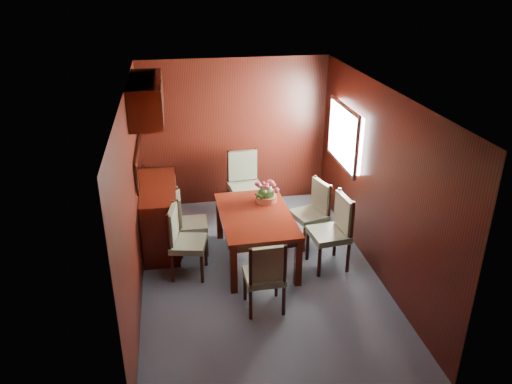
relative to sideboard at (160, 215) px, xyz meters
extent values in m
plane|color=#3C4752|center=(1.25, -1.00, -0.45)|extent=(4.50, 4.50, 0.00)
cube|color=black|center=(-0.25, -1.00, 0.75)|extent=(0.02, 4.50, 2.40)
cube|color=black|center=(2.75, -1.00, 0.75)|extent=(0.02, 4.50, 2.40)
cube|color=black|center=(1.25, 1.25, 0.75)|extent=(3.00, 0.02, 2.40)
cube|color=black|center=(1.25, -3.25, 0.75)|extent=(3.00, 0.02, 2.40)
cube|color=black|center=(1.25, -1.00, 1.95)|extent=(3.00, 4.50, 0.02)
cube|color=white|center=(2.73, 0.10, 1.00)|extent=(0.14, 1.10, 0.80)
cube|color=#B2B2B7|center=(2.66, 0.10, 1.00)|extent=(0.04, 1.20, 0.90)
cube|color=black|center=(-0.22, 0.00, 0.83)|extent=(0.03, 1.36, 0.41)
cube|color=silver|center=(-0.20, 0.00, 0.83)|extent=(0.01, 1.30, 0.35)
cube|color=black|center=(-0.05, 0.00, 1.68)|extent=(0.40, 1.40, 0.50)
cube|color=black|center=(0.00, 0.00, 0.00)|extent=(0.48, 1.40, 0.90)
cube|color=black|center=(0.87, -1.36, -0.13)|extent=(0.09, 0.09, 0.64)
cube|color=black|center=(1.68, -1.35, -0.13)|extent=(0.09, 0.09, 0.64)
cube|color=black|center=(0.84, 0.00, -0.13)|extent=(0.09, 0.09, 0.64)
cube|color=black|center=(1.65, 0.02, -0.13)|extent=(0.09, 0.09, 0.64)
cube|color=black|center=(1.26, -0.67, 0.15)|extent=(0.85, 1.40, 0.09)
cube|color=black|center=(1.26, -0.67, 0.22)|extent=(0.96, 1.51, 0.06)
cylinder|color=black|center=(0.21, -0.64, -0.26)|extent=(0.04, 0.04, 0.39)
cylinder|color=black|center=(0.13, -1.02, -0.26)|extent=(0.04, 0.04, 0.39)
cylinder|color=black|center=(0.58, -0.71, -0.26)|extent=(0.04, 0.04, 0.39)
cylinder|color=black|center=(0.50, -1.10, -0.26)|extent=(0.04, 0.04, 0.39)
cube|color=slate|center=(0.36, -0.87, 0.00)|extent=(0.52, 0.53, 0.08)
cylinder|color=black|center=(0.20, -0.63, 0.25)|extent=(0.04, 0.04, 0.51)
cylinder|color=black|center=(0.12, -1.02, 0.25)|extent=(0.04, 0.04, 0.51)
cube|color=slate|center=(0.18, -0.83, 0.27)|extent=(0.14, 0.42, 0.44)
cylinder|color=black|center=(0.26, -0.11, -0.27)|extent=(0.04, 0.04, 0.36)
cylinder|color=black|center=(0.26, -0.48, -0.27)|extent=(0.04, 0.04, 0.36)
cylinder|color=black|center=(0.61, -0.11, -0.27)|extent=(0.04, 0.04, 0.36)
cylinder|color=black|center=(0.61, -0.48, -0.27)|extent=(0.04, 0.04, 0.36)
cube|color=slate|center=(0.43, -0.30, -0.03)|extent=(0.41, 0.43, 0.07)
cylinder|color=black|center=(0.25, -0.11, 0.21)|extent=(0.04, 0.04, 0.48)
cylinder|color=black|center=(0.25, -0.48, 0.21)|extent=(0.04, 0.04, 0.48)
cube|color=slate|center=(0.27, -0.30, 0.23)|extent=(0.06, 0.39, 0.41)
cylinder|color=black|center=(2.39, -1.18, -0.24)|extent=(0.05, 0.05, 0.41)
cylinder|color=black|center=(2.35, -0.76, -0.24)|extent=(0.05, 0.05, 0.41)
cylinder|color=black|center=(1.99, -1.22, -0.24)|extent=(0.05, 0.05, 0.41)
cylinder|color=black|center=(1.95, -0.80, -0.24)|extent=(0.05, 0.05, 0.41)
cube|color=slate|center=(2.17, -0.99, 0.02)|extent=(0.51, 0.53, 0.08)
cylinder|color=black|center=(2.40, -1.17, 0.30)|extent=(0.05, 0.05, 0.55)
cylinder|color=black|center=(2.36, -0.75, 0.30)|extent=(0.05, 0.05, 0.55)
cube|color=slate|center=(2.36, -0.97, 0.32)|extent=(0.11, 0.45, 0.46)
cylinder|color=black|center=(2.32, -0.48, -0.26)|extent=(0.04, 0.04, 0.38)
cylinder|color=black|center=(2.21, -0.11, -0.26)|extent=(0.04, 0.04, 0.38)
cylinder|color=black|center=(1.96, -0.59, -0.26)|extent=(0.04, 0.04, 0.38)
cylinder|color=black|center=(1.86, -0.21, -0.26)|extent=(0.04, 0.04, 0.38)
cube|color=slate|center=(2.09, -0.35, -0.01)|extent=(0.54, 0.55, 0.08)
cylinder|color=black|center=(2.33, -0.48, 0.24)|extent=(0.04, 0.04, 0.51)
cylinder|color=black|center=(2.22, -0.11, 0.24)|extent=(0.04, 0.04, 0.51)
cube|color=slate|center=(2.26, -0.30, 0.26)|extent=(0.17, 0.41, 0.43)
cylinder|color=black|center=(0.99, -1.91, -0.26)|extent=(0.04, 0.04, 0.38)
cylinder|color=black|center=(1.37, -1.90, -0.26)|extent=(0.04, 0.04, 0.38)
cylinder|color=black|center=(0.98, -1.54, -0.26)|extent=(0.04, 0.04, 0.38)
cylinder|color=black|center=(1.36, -1.53, -0.26)|extent=(0.04, 0.04, 0.38)
cube|color=slate|center=(1.18, -1.72, -0.02)|extent=(0.45, 0.43, 0.08)
cylinder|color=black|center=(0.99, -1.92, 0.23)|extent=(0.04, 0.04, 0.50)
cylinder|color=black|center=(1.37, -1.91, 0.23)|extent=(0.04, 0.04, 0.50)
cube|color=slate|center=(1.18, -1.90, 0.25)|extent=(0.41, 0.07, 0.42)
cylinder|color=black|center=(1.52, 0.85, -0.24)|extent=(0.05, 0.05, 0.43)
cylinder|color=black|center=(1.08, 0.80, -0.24)|extent=(0.05, 0.05, 0.43)
cylinder|color=black|center=(1.57, 0.44, -0.24)|extent=(0.05, 0.05, 0.43)
cylinder|color=black|center=(1.13, 0.39, -0.24)|extent=(0.05, 0.05, 0.43)
cube|color=slate|center=(1.32, 0.62, 0.05)|extent=(0.56, 0.54, 0.09)
cylinder|color=black|center=(1.52, 0.87, 0.33)|extent=(0.05, 0.05, 0.57)
cylinder|color=black|center=(1.08, 0.81, 0.33)|extent=(0.05, 0.05, 0.57)
cube|color=slate|center=(1.30, 0.82, 0.35)|extent=(0.47, 0.12, 0.48)
cylinder|color=#A64F32|center=(1.47, -0.32, 0.29)|extent=(0.29, 0.29, 0.09)
sphere|color=#26501A|center=(1.47, -0.32, 0.36)|extent=(0.22, 0.22, 0.22)
camera|label=1|loc=(0.28, -6.43, 3.24)|focal=35.00mm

